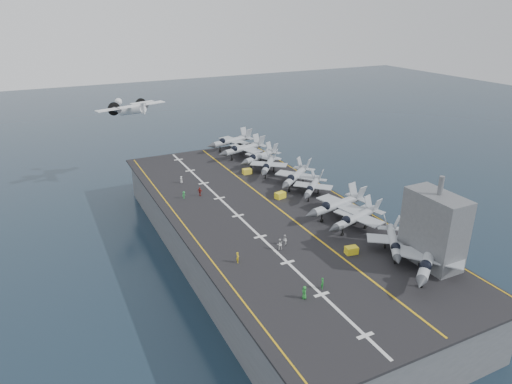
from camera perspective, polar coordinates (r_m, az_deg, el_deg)
name	(u,v)px	position (r m, az deg, el deg)	size (l,w,h in m)	color
ground	(264,254)	(98.83, 1.03, -7.79)	(500.00, 500.00, 0.00)	#142135
hull	(264,234)	(96.42, 1.05, -5.22)	(36.00, 90.00, 10.00)	#56595E
flight_deck	(265,211)	(94.13, 1.07, -2.41)	(38.00, 92.00, 0.40)	black
foul_line	(277,208)	(95.33, 2.68, -1.95)	(0.35, 90.00, 0.02)	gold
landing_centerline	(238,216)	(91.70, -2.27, -2.97)	(0.50, 90.00, 0.02)	silver
deck_edge_port	(185,226)	(88.31, -8.82, -4.28)	(0.25, 90.00, 0.02)	gold
deck_edge_stbd	(338,195)	(103.13, 10.26, -0.36)	(0.25, 90.00, 0.02)	gold
island_superstructure	(435,221)	(77.83, 21.47, -3.35)	(5.00, 10.00, 15.00)	#56595E
fighter_jet_0	(428,258)	(76.58, 20.75, -7.69)	(18.92, 17.85, 5.47)	#9DA6AD
fighter_jet_1	(394,240)	(81.00, 16.81, -5.82)	(14.74, 15.73, 4.55)	gray
fighter_jet_2	(356,217)	(87.36, 12.42, -3.07)	(16.42, 13.20, 4.97)	#9BA2AD
fighter_jet_3	(338,204)	(91.80, 10.18, -1.46)	(17.29, 13.25, 5.40)	#919AA2
fighter_jet_4	(312,186)	(101.28, 7.08, 0.74)	(15.04, 15.02, 4.43)	#9CA4AE
fighter_jet_5	(296,175)	(106.20, 5.01, 2.09)	(17.90, 17.11, 5.19)	#9FA6B0
fighter_jet_6	(268,164)	(113.96, 1.55, 3.48)	(15.68, 16.46, 4.77)	gray
fighter_jet_7	(260,156)	(120.32, 0.54, 4.54)	(16.65, 14.39, 4.87)	#90969F
fighter_jet_8	(244,148)	(126.31, -1.53, 5.53)	(17.66, 14.05, 5.37)	#9096A0
tow_cart_a	(351,250)	(79.67, 11.84, -7.13)	(2.30, 1.69, 1.26)	yellow
tow_cart_b	(280,195)	(99.77, 3.04, -0.41)	(2.54, 1.97, 1.35)	yellow
tow_cart_c	(247,171)	(114.14, -1.13, 2.60)	(2.24, 1.50, 1.31)	yellow
crew_0	(304,292)	(67.30, 6.06, -12.38)	(1.10, 1.38, 2.01)	#268C33
crew_1	(238,257)	(75.37, -2.30, -8.16)	(1.08, 1.33, 1.92)	yellow
crew_2	(280,244)	(79.10, 2.96, -6.54)	(1.30, 0.93, 2.05)	silver
crew_3	(184,195)	(100.68, -8.99, -0.36)	(1.18, 1.13, 1.65)	green
crew_4	(200,192)	(101.44, -7.02, 0.04)	(1.44, 1.38, 2.01)	maroon
crew_5	(181,180)	(109.53, -9.32, 1.55)	(0.71, 1.05, 1.74)	silver
crew_6	(322,283)	(69.74, 8.31, -11.21)	(1.15, 1.31, 1.83)	#1A8027
crew_7	(285,240)	(80.71, 3.60, -6.00)	(1.36, 1.30, 1.89)	silver
transport_plane	(132,111)	(135.81, -15.26, 9.79)	(24.01, 19.64, 4.91)	#BBBDBF
fighter_jet_9	(232,140)	(133.78, -3.06, 6.46)	(17.66, 14.05, 5.37)	#9096A0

